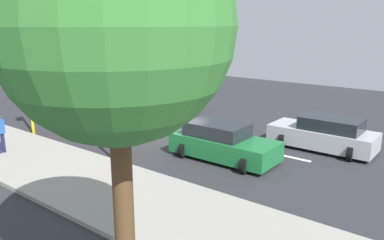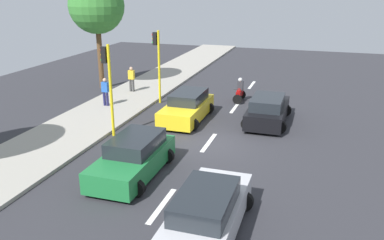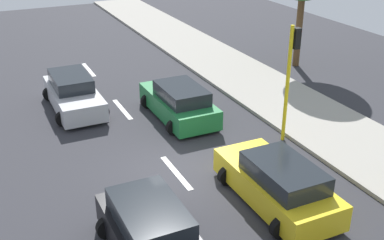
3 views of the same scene
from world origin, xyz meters
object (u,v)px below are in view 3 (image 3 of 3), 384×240
object	(u,v)px
car_black	(154,237)
traffic_light_corner	(291,67)
car_yellow_cab	(277,183)
car_silver	(73,94)
car_green	(179,102)

from	to	relation	value
car_black	traffic_light_corner	distance (m)	8.55
car_yellow_cab	car_silver	size ratio (longest dim) A/B	0.99
traffic_light_corner	car_yellow_cab	bearing A→B (deg)	-128.75
car_green	car_silver	size ratio (longest dim) A/B	0.98
car_green	car_yellow_cab	xyz separation A→B (m)	(0.13, -7.06, 0.00)
car_green	car_yellow_cab	distance (m)	7.06
car_green	car_black	size ratio (longest dim) A/B	1.00
car_yellow_cab	car_silver	xyz separation A→B (m)	(-3.95, 9.96, -0.00)
traffic_light_corner	car_green	bearing A→B (deg)	129.13
car_green	car_black	bearing A→B (deg)	-117.96
car_green	traffic_light_corner	size ratio (longest dim) A/B	1.00
car_black	car_yellow_cab	distance (m)	4.36
car_silver	car_black	bearing A→B (deg)	-91.81
car_black	car_silver	size ratio (longest dim) A/B	0.98
car_green	traffic_light_corner	distance (m)	5.12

